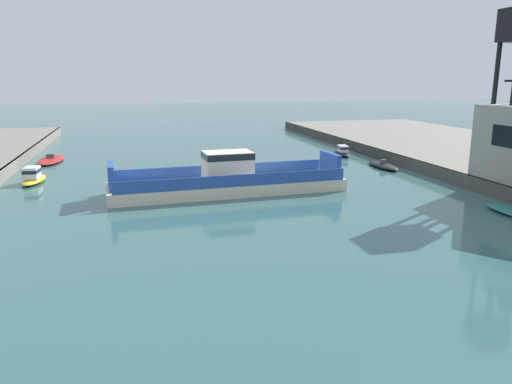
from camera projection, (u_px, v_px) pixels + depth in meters
The scene contains 5 objects.
chain_ferry at pixel (228, 180), 46.45m from camera, with size 22.50×6.89×3.89m.
moored_boat_near_left at pixel (342, 152), 68.42m from camera, with size 2.33×5.74×1.43m.
moored_boat_mid_right at pixel (33, 177), 50.61m from camera, with size 2.44×5.62×1.73m.
moored_boat_far_left at pixel (51, 160), 63.43m from camera, with size 3.21×8.08×0.98m.
moored_boat_upstream_b at pixel (383, 165), 59.17m from camera, with size 1.97×6.46×1.03m.
Camera 1 is at (-9.01, -9.51, 10.73)m, focal length 34.46 mm.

